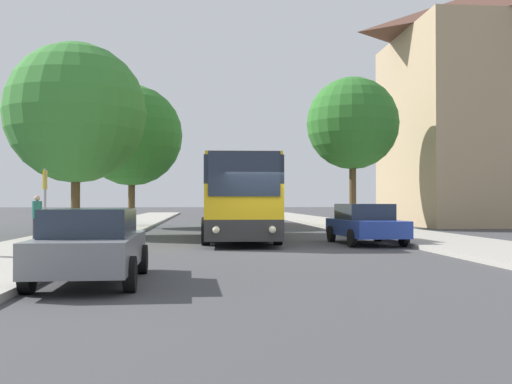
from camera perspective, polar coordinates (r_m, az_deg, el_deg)
ground_plane at (r=19.18m, az=0.81°, el=-5.57°), size 300.00×300.00×0.00m
sidewalk_left at (r=19.73m, az=-19.94°, el=-5.16°), size 4.00×120.00×0.15m
sidewalk_right at (r=21.07m, az=20.19°, el=-4.89°), size 4.00×120.00×0.15m
building_right_background at (r=44.27m, az=22.72°, el=7.76°), size 14.55×11.89×16.37m
bus_front at (r=24.77m, az=-1.60°, el=-0.55°), size 3.12×11.68×3.19m
bus_middle at (r=40.43m, az=-2.88°, el=-0.50°), size 2.86×10.84×3.48m
parked_car_left_curb at (r=11.91m, az=-15.37°, el=-4.79°), size 1.98×4.38×1.42m
parked_car_right_near at (r=22.26m, az=10.34°, el=-2.94°), size 2.20×4.50×1.47m
bus_stop_sign at (r=19.61m, az=-19.46°, el=-0.56°), size 0.08×0.45×2.43m
pedestrian_waiting_near at (r=23.80m, az=-20.14°, el=-2.27°), size 0.36×0.36×1.64m
tree_left_near at (r=28.43m, az=-16.78°, el=7.20°), size 6.32×6.32×8.57m
tree_left_far at (r=36.54m, az=-11.75°, el=5.29°), size 6.00×6.00×8.35m
tree_right_near at (r=35.75m, az=9.18°, el=6.45°), size 5.40×5.40×8.70m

